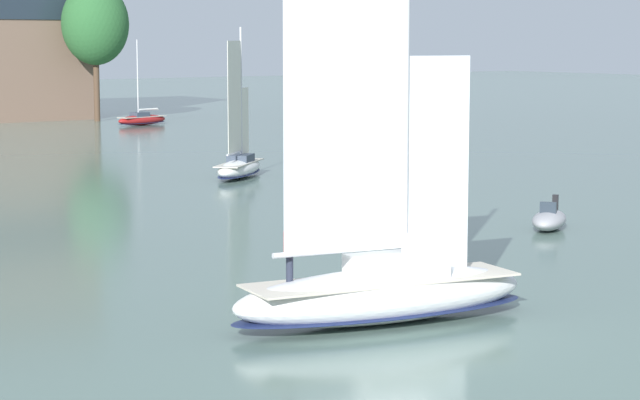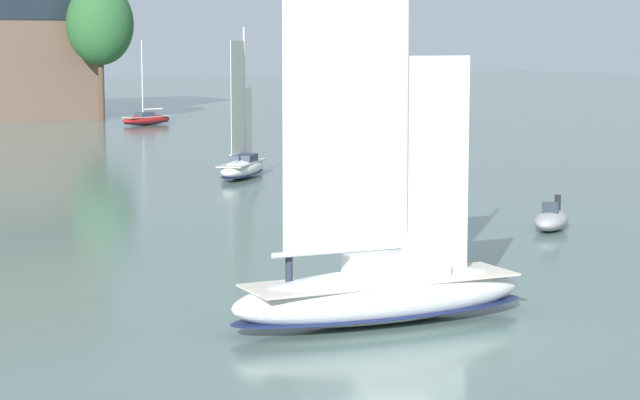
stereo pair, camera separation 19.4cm
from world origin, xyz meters
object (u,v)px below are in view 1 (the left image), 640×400
(sailboat_moored_mid_channel, at_px, (142,119))
(sailboat_moored_outer_mooring, at_px, (239,165))
(motor_tender, at_px, (549,220))
(sailboat_main, at_px, (382,287))
(tree_shore_center, at_px, (95,24))

(sailboat_moored_mid_channel, bearing_deg, sailboat_moored_outer_mooring, -110.53)
(motor_tender, bearing_deg, sailboat_moored_mid_channel, 76.68)
(sailboat_main, xyz_separation_m, sailboat_moored_mid_channel, (32.37, 76.58, -0.47))
(sailboat_main, height_order, motor_tender, sailboat_main)
(tree_shore_center, xyz_separation_m, sailboat_main, (-31.45, -84.11, -8.34))
(sailboat_moored_outer_mooring, height_order, motor_tender, sailboat_moored_outer_mooring)
(tree_shore_center, distance_m, motor_tender, 76.68)
(tree_shore_center, bearing_deg, sailboat_moored_mid_channel, -83.04)
(tree_shore_center, height_order, sailboat_main, tree_shore_center)
(tree_shore_center, relative_size, sailboat_moored_mid_channel, 1.69)
(sailboat_moored_mid_channel, height_order, sailboat_moored_outer_mooring, sailboat_moored_outer_mooring)
(sailboat_main, relative_size, motor_tender, 3.58)
(sailboat_main, distance_m, motor_tender, 19.00)
(tree_shore_center, distance_m, sailboat_moored_outer_mooring, 53.12)
(tree_shore_center, relative_size, sailboat_main, 1.06)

